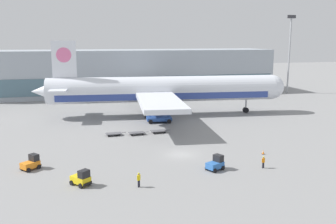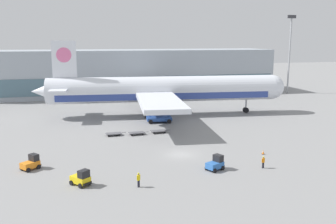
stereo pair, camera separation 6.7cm
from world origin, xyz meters
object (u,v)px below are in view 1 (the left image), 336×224
(airplane_main, at_px, (160,90))
(baggage_tug_far, at_px, (81,178))
(ground_crew_near, at_px, (139,179))
(light_mast, at_px, (290,49))
(ground_crew_far, at_px, (263,161))
(scissor_lift_loader, at_px, (159,113))
(baggage_dolly_lead, at_px, (114,134))
(traffic_cone_near, at_px, (263,152))
(baggage_tug_foreground, at_px, (216,164))
(baggage_dolly_third, at_px, (159,131))
(baggage_dolly_second, at_px, (137,133))
(baggage_tug_mid, at_px, (31,163))

(airplane_main, bearing_deg, baggage_tug_far, -110.04)
(ground_crew_near, bearing_deg, baggage_tug_far, -56.22)
(light_mast, xyz_separation_m, ground_crew_far, (-42.86, -64.31, -13.29))
(scissor_lift_loader, height_order, baggage_dolly_lead, scissor_lift_loader)
(airplane_main, relative_size, scissor_lift_loader, 10.62)
(scissor_lift_loader, bearing_deg, ground_crew_far, -71.11)
(scissor_lift_loader, height_order, traffic_cone_near, scissor_lift_loader)
(scissor_lift_loader, distance_m, baggage_tug_foreground, 30.63)
(baggage_dolly_third, bearing_deg, airplane_main, 71.89)
(baggage_dolly_lead, xyz_separation_m, ground_crew_near, (0.39, -25.00, 0.68))
(baggage_tug_far, bearing_deg, baggage_dolly_second, 115.43)
(scissor_lift_loader, distance_m, ground_crew_far, 32.42)
(ground_crew_far, bearing_deg, traffic_cone_near, -138.19)
(baggage_tug_foreground, bearing_deg, baggage_dolly_third, 71.04)
(ground_crew_far, bearing_deg, baggage_dolly_lead, -71.37)
(baggage_dolly_third, distance_m, ground_crew_near, 26.20)
(ground_crew_far, bearing_deg, ground_crew_near, -11.87)
(scissor_lift_loader, relative_size, ground_crew_far, 3.28)
(baggage_tug_mid, bearing_deg, airplane_main, 10.43)
(baggage_dolly_lead, bearing_deg, light_mast, 30.50)
(airplane_main, relative_size, ground_crew_far, 34.82)
(baggage_dolly_lead, relative_size, ground_crew_near, 2.07)
(baggage_dolly_lead, height_order, traffic_cone_near, traffic_cone_near)
(ground_crew_near, xyz_separation_m, traffic_cone_near, (20.64, 8.21, -0.73))
(baggage_tug_foreground, distance_m, traffic_cone_near, 10.71)
(ground_crew_near, xyz_separation_m, ground_crew_far, (17.58, 2.51, -0.10))
(baggage_tug_foreground, distance_m, ground_crew_far, 6.59)
(light_mast, distance_m, ground_crew_near, 91.06)
(baggage_tug_far, xyz_separation_m, baggage_dolly_second, (10.33, 22.35, -0.49))
(baggage_tug_mid, distance_m, ground_crew_near, 16.24)
(baggage_dolly_third, distance_m, ground_crew_far, 24.41)
(ground_crew_near, bearing_deg, airplane_main, -143.74)
(traffic_cone_near, bearing_deg, scissor_lift_loader, 112.18)
(baggage_tug_foreground, distance_m, ground_crew_near, 11.59)
(baggage_dolly_lead, bearing_deg, airplane_main, 48.38)
(airplane_main, relative_size, baggage_dolly_lead, 15.49)
(baggage_tug_far, bearing_deg, ground_crew_near, 31.44)
(airplane_main, distance_m, ground_crew_near, 43.15)
(baggage_tug_far, bearing_deg, baggage_tug_mid, -178.82)
(scissor_lift_loader, distance_m, baggage_dolly_lead, 13.95)
(baggage_tug_mid, relative_size, baggage_dolly_lead, 0.74)
(baggage_tug_mid, height_order, ground_crew_far, baggage_tug_mid)
(ground_crew_far, bearing_deg, scissor_lift_loader, -96.67)
(ground_crew_near, distance_m, traffic_cone_near, 22.23)
(baggage_tug_foreground, height_order, ground_crew_far, baggage_tug_foreground)
(baggage_dolly_second, xyz_separation_m, baggage_dolly_third, (4.24, 0.36, 0.00))
(light_mast, xyz_separation_m, baggage_dolly_second, (-56.70, -42.23, -13.87))
(baggage_tug_mid, distance_m, baggage_dolly_second, 22.45)
(baggage_dolly_lead, bearing_deg, ground_crew_near, -93.11)
(baggage_tug_mid, bearing_deg, light_mast, -3.13)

